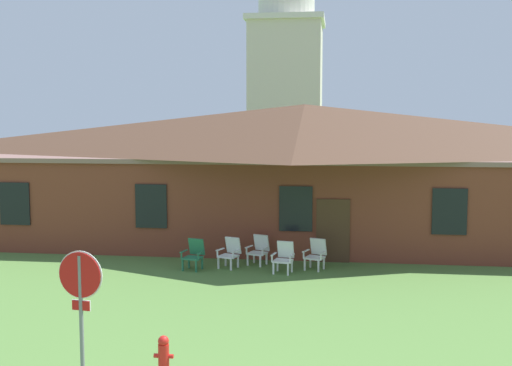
{
  "coord_description": "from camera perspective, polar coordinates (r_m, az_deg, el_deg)",
  "views": [
    {
      "loc": [
        1.36,
        -7.36,
        4.7
      ],
      "look_at": [
        -0.67,
        8.27,
        3.11
      ],
      "focal_mm": 44.41,
      "sensor_mm": 36.0,
      "label": 1
    }
  ],
  "objects": [
    {
      "name": "brick_building",
      "position": [
        25.85,
        4.36,
        1.3
      ],
      "size": [
        25.65,
        10.4,
        5.31
      ],
      "color": "brown",
      "rests_on": "ground"
    },
    {
      "name": "dome_tower",
      "position": [
        43.93,
        2.73,
        9.79
      ],
      "size": [
        5.18,
        5.18,
        17.24
      ],
      "color": "beige",
      "rests_on": "ground"
    },
    {
      "name": "stop_sign",
      "position": [
        11.02,
        -15.51,
        -9.7
      ],
      "size": [
        0.8,
        0.15,
        2.55
      ],
      "color": "slate",
      "rests_on": "ground"
    },
    {
      "name": "lawn_chair_by_porch",
      "position": [
        20.1,
        -5.6,
        -6.35
      ],
      "size": [
        0.73,
        0.77,
        0.96
      ],
      "color": "#28704C",
      "rests_on": "ground"
    },
    {
      "name": "lawn_chair_near_door",
      "position": [
        20.26,
        -2.34,
        -6.23
      ],
      "size": [
        0.77,
        0.82,
        0.96
      ],
      "color": "white",
      "rests_on": "ground"
    },
    {
      "name": "lawn_chair_left_end",
      "position": [
        20.67,
        0.26,
        -5.98
      ],
      "size": [
        0.77,
        0.82,
        0.96
      ],
      "color": "white",
      "rests_on": "ground"
    },
    {
      "name": "lawn_chair_middle",
      "position": [
        19.61,
        2.53,
        -6.63
      ],
      "size": [
        0.72,
        0.76,
        0.96
      ],
      "color": "white",
      "rests_on": "ground"
    },
    {
      "name": "lawn_chair_right_end",
      "position": [
        20.12,
        5.43,
        -6.33
      ],
      "size": [
        0.77,
        0.82,
        0.96
      ],
      "color": "silver",
      "rests_on": "ground"
    },
    {
      "name": "fire_hydrant",
      "position": [
        12.06,
        -8.32,
        -15.31
      ],
      "size": [
        0.36,
        0.28,
        0.79
      ],
      "color": "red",
      "rests_on": "ground"
    }
  ]
}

